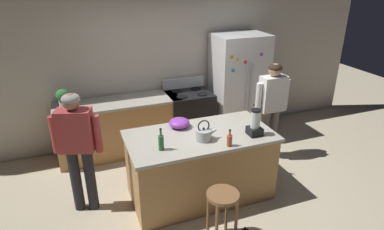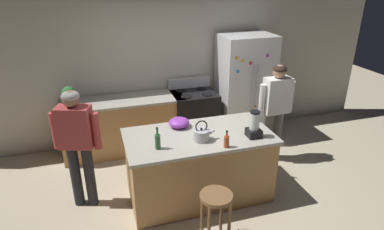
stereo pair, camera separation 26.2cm
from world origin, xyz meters
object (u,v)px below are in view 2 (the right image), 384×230
(refrigerator, at_px, (244,88))
(bar_stool, at_px, (216,205))
(kitchen_island, at_px, (199,166))
(potted_plant, at_px, (69,95))
(tea_kettle, at_px, (201,134))
(person_by_island_left, at_px, (77,139))
(bottle_olive_oil, at_px, (158,141))
(person_by_sink_right, at_px, (276,104))
(stove_range, at_px, (194,117))
(blender_appliance, at_px, (254,126))
(bottle_vinegar, at_px, (254,116))
(bottle_cooking_sauce, at_px, (226,141))
(mixing_bowl, at_px, (179,123))

(refrigerator, relative_size, bar_stool, 2.90)
(kitchen_island, height_order, refrigerator, refrigerator)
(bar_stool, distance_m, potted_plant, 2.92)
(refrigerator, xyz_separation_m, tea_kettle, (-1.35, -1.65, 0.07))
(refrigerator, xyz_separation_m, person_by_island_left, (-2.82, -1.25, 0.03))
(kitchen_island, height_order, bottle_olive_oil, bottle_olive_oil)
(kitchen_island, relative_size, person_by_sink_right, 1.19)
(stove_range, bearing_deg, refrigerator, -1.52)
(bar_stool, distance_m, blender_appliance, 1.12)
(person_by_sink_right, xyz_separation_m, bottle_vinegar, (-0.57, -0.41, 0.05))
(refrigerator, height_order, stove_range, refrigerator)
(blender_appliance, height_order, bottle_olive_oil, blender_appliance)
(stove_range, height_order, person_by_sink_right, person_by_sink_right)
(blender_appliance, xyz_separation_m, bottle_cooking_sauce, (-0.43, -0.15, -0.07))
(kitchen_island, height_order, person_by_island_left, person_by_island_left)
(kitchen_island, bearing_deg, blender_appliance, -20.60)
(stove_range, height_order, tea_kettle, tea_kettle)
(blender_appliance, bearing_deg, bottle_vinegar, 62.20)
(bottle_cooking_sauce, bearing_deg, potted_plant, 132.98)
(person_by_island_left, relative_size, person_by_sink_right, 1.01)
(potted_plant, bearing_deg, person_by_island_left, -84.68)
(blender_appliance, bearing_deg, tea_kettle, 171.66)
(mixing_bowl, xyz_separation_m, tea_kettle, (0.17, -0.45, 0.02))
(stove_range, xyz_separation_m, potted_plant, (-2.01, 0.03, 0.62))
(mixing_bowl, bearing_deg, bottle_cooking_sauce, -60.71)
(mixing_bowl, bearing_deg, person_by_island_left, -177.68)
(person_by_island_left, bearing_deg, kitchen_island, -9.57)
(person_by_sink_right, bearing_deg, bottle_vinegar, -144.71)
(blender_appliance, xyz_separation_m, mixing_bowl, (-0.83, 0.54, -0.08))
(refrigerator, height_order, mixing_bowl, refrigerator)
(person_by_island_left, height_order, potted_plant, person_by_island_left)
(bottle_vinegar, bearing_deg, mixing_bowl, 172.34)
(kitchen_island, distance_m, stove_range, 1.58)
(refrigerator, xyz_separation_m, blender_appliance, (-0.69, -1.74, 0.14))
(kitchen_island, relative_size, potted_plant, 6.28)
(bar_stool, height_order, tea_kettle, tea_kettle)
(mixing_bowl, bearing_deg, person_by_sink_right, 9.38)
(tea_kettle, bearing_deg, stove_range, 75.80)
(tea_kettle, bearing_deg, person_by_sink_right, 26.27)
(person_by_sink_right, height_order, mixing_bowl, person_by_sink_right)
(bottle_cooking_sauce, bearing_deg, refrigerator, 59.32)
(person_by_island_left, distance_m, bar_stool, 1.85)
(bar_stool, xyz_separation_m, blender_appliance, (0.73, 0.63, 0.57))
(person_by_sink_right, bearing_deg, tea_kettle, -153.73)
(refrigerator, distance_m, tea_kettle, 2.13)
(person_by_island_left, relative_size, potted_plant, 5.29)
(bar_stool, bearing_deg, refrigerator, 59.04)
(blender_appliance, bearing_deg, kitchen_island, 159.40)
(refrigerator, bearing_deg, kitchen_island, -131.73)
(bar_stool, xyz_separation_m, mixing_bowl, (-0.09, 1.17, 0.48))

